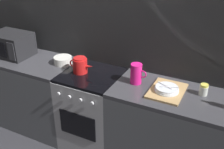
% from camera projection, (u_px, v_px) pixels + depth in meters
% --- Properties ---
extents(ground_plane, '(8.00, 8.00, 0.00)m').
position_uv_depth(ground_plane, '(94.00, 141.00, 3.23)').
color(ground_plane, '#2D2D33').
extents(back_wall, '(3.60, 0.05, 2.40)m').
position_uv_depth(back_wall, '(105.00, 37.00, 2.93)').
color(back_wall, gray).
rests_on(back_wall, ground_plane).
extents(counter_left, '(1.20, 0.60, 0.90)m').
position_uv_depth(counter_left, '(30.00, 91.00, 3.38)').
color(counter_left, '#515459').
rests_on(counter_left, ground_plane).
extents(stove_unit, '(0.60, 0.63, 0.90)m').
position_uv_depth(stove_unit, '(92.00, 110.00, 3.02)').
color(stove_unit, '#9E9EA3').
rests_on(stove_unit, ground_plane).
extents(counter_right, '(1.20, 0.60, 0.90)m').
position_uv_depth(counter_right, '(172.00, 134.00, 2.66)').
color(counter_right, '#515459').
rests_on(counter_right, ground_plane).
extents(microwave, '(0.46, 0.35, 0.27)m').
position_uv_depth(microwave, '(11.00, 44.00, 3.19)').
color(microwave, black).
rests_on(microwave, counter_left).
extents(kettle, '(0.28, 0.15, 0.17)m').
position_uv_depth(kettle, '(80.00, 65.00, 2.81)').
color(kettle, red).
rests_on(kettle, stove_unit).
extents(mixing_bowl, '(0.20, 0.20, 0.08)m').
position_uv_depth(mixing_bowl, '(63.00, 60.00, 3.02)').
color(mixing_bowl, silver).
rests_on(mixing_bowl, counter_left).
extents(pitcher, '(0.16, 0.11, 0.20)m').
position_uv_depth(pitcher, '(136.00, 74.00, 2.60)').
color(pitcher, '#E5197A').
rests_on(pitcher, counter_right).
extents(dish_pile, '(0.30, 0.40, 0.07)m').
position_uv_depth(dish_pile, '(167.00, 90.00, 2.48)').
color(dish_pile, tan).
rests_on(dish_pile, counter_right).
extents(spice_jar, '(0.08, 0.08, 0.10)m').
position_uv_depth(spice_jar, '(204.00, 90.00, 2.43)').
color(spice_jar, silver).
rests_on(spice_jar, counter_right).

